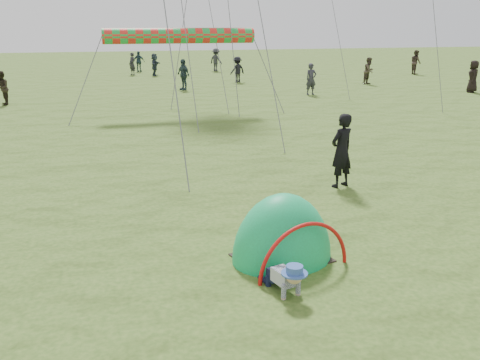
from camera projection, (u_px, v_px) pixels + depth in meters
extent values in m
plane|color=#2F4D17|center=(348.00, 292.00, 7.77)|extent=(140.00, 140.00, 0.00)
ellipsoid|color=#17964E|center=(282.00, 258.00, 8.88)|extent=(2.02, 1.80, 2.23)
imported|color=black|center=(342.00, 151.00, 12.53)|extent=(0.75, 0.64, 1.76)
imported|color=#3F362B|center=(369.00, 71.00, 33.73)|extent=(1.02, 0.97, 1.67)
imported|color=#233843|center=(139.00, 62.00, 42.25)|extent=(1.01, 0.77, 1.60)
imported|color=black|center=(473.00, 77.00, 29.71)|extent=(0.91, 1.03, 1.76)
imported|color=#24232A|center=(132.00, 64.00, 39.68)|extent=(0.65, 0.71, 1.63)
imported|color=black|center=(2.00, 88.00, 25.12)|extent=(0.67, 0.82, 1.59)
imported|color=#2A2A2F|center=(216.00, 60.00, 42.70)|extent=(1.20, 1.33, 1.79)
imported|color=#28323E|center=(155.00, 65.00, 39.15)|extent=(0.99, 1.56, 1.60)
imported|color=#2D2C35|center=(311.00, 79.00, 28.73)|extent=(0.65, 0.47, 1.68)
imported|color=#3A2D27|center=(416.00, 62.00, 40.18)|extent=(0.78, 0.95, 1.80)
imported|color=#2B3D44|center=(183.00, 75.00, 30.81)|extent=(0.84, 1.12, 1.76)
imported|color=black|center=(237.00, 70.00, 34.80)|extent=(1.21, 0.97, 1.64)
cylinder|color=red|center=(180.00, 36.00, 22.37)|extent=(6.36, 0.64, 0.64)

